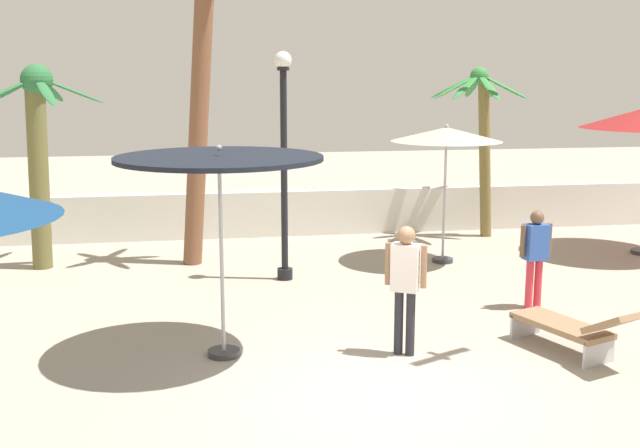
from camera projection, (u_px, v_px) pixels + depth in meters
name	position (u px, v px, depth m)	size (l,w,h in m)	color
ground_plane	(364.00, 390.00, 9.12)	(56.00, 56.00, 0.00)	#9E9384
boundary_wall	(278.00, 213.00, 17.74)	(25.20, 0.30, 1.04)	silver
patio_umbrella_0	(219.00, 166.00, 9.74)	(2.65, 2.65, 2.81)	#333338
patio_umbrella_1	(446.00, 136.00, 14.84)	(2.16, 2.16, 2.74)	#333338
palm_tree_0	(204.00, 72.00, 14.56)	(1.85, 1.92, 6.27)	brown
palm_tree_1	(38.00, 143.00, 14.42)	(2.28, 2.32, 3.87)	brown
palm_tree_2	(482.00, 126.00, 17.28)	(2.21, 2.21, 3.84)	brown
lamp_post_1	(284.00, 158.00, 13.62)	(0.30, 0.30, 4.08)	black
lounge_chair_0	(575.00, 326.00, 10.17)	(1.16, 1.94, 0.83)	#B7B7BC
guest_0	(406.00, 277.00, 10.07)	(0.50, 0.39, 1.75)	#26262D
guest_1	(535.00, 250.00, 12.13)	(0.55, 0.29, 1.58)	#D8333F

